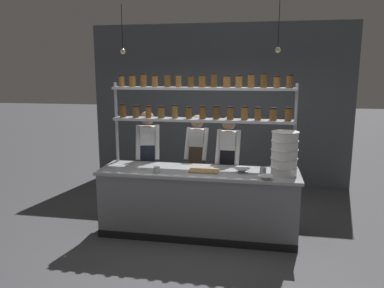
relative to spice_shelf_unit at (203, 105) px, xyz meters
The scene contains 14 objects.
ground_plane 1.82m from the spice_shelf_unit, 92.14° to the right, with size 40.00×40.00×0.00m, color #4C4C51.
back_wall 2.21m from the spice_shelf_unit, 90.32° to the left, with size 5.14×0.12×3.18m, color #4C5156.
prep_counter 1.37m from the spice_shelf_unit, 92.13° to the right, with size 2.74×0.76×0.92m.
spice_shelf_unit is the anchor object (origin of this frame).
chef_left 1.24m from the spice_shelf_unit, 166.31° to the left, with size 0.41×0.33×1.67m.
chef_center 1.02m from the spice_shelf_unit, 108.55° to the left, with size 0.38×0.29×1.59m.
chef_right 0.97m from the spice_shelf_unit, 36.42° to the left, with size 0.37×0.29×1.61m.
container_stack 1.32m from the spice_shelf_unit, 17.79° to the right, with size 0.35×0.35×0.58m.
cutting_board 0.93m from the spice_shelf_unit, 78.57° to the right, with size 0.40×0.26×0.02m.
prep_bowl_near_left 1.07m from the spice_shelf_unit, 29.97° to the right, with size 0.23×0.23×0.06m.
prep_bowl_center_front 1.37m from the spice_shelf_unit, 34.37° to the right, with size 0.18×0.18×0.05m.
serving_cup_front 1.13m from the spice_shelf_unit, 134.41° to the right, with size 0.09×0.09×0.08m.
serving_cup_by_board 1.25m from the spice_shelf_unit, 23.39° to the right, with size 0.09×0.09×0.10m.
pendant_light_row 0.83m from the spice_shelf_unit, 94.63° to the right, with size 2.11×0.07×0.64m.
Camera 1 is at (0.80, -4.92, 2.25)m, focal length 35.00 mm.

